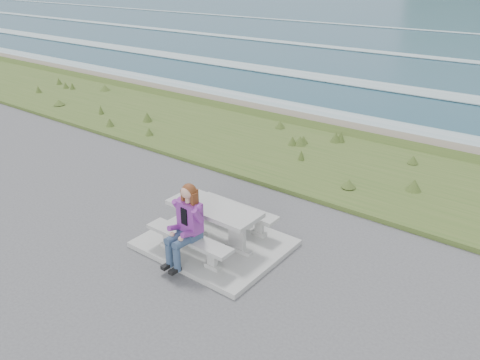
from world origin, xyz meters
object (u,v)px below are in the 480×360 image
at_px(picnic_table, 214,214).
at_px(bench_seaward, 237,211).
at_px(seated_woman, 184,235).
at_px(bench_landward, 189,241).

xyz_separation_m(picnic_table, bench_seaward, (0.00, 0.70, -0.23)).
relative_size(bench_seaward, seated_woman, 1.23).
height_order(picnic_table, bench_landward, picnic_table).
bearing_deg(bench_landward, picnic_table, 90.00).
relative_size(picnic_table, seated_woman, 1.23).
bearing_deg(picnic_table, bench_landward, -90.00).
height_order(bench_landward, seated_woman, seated_woman).
height_order(bench_seaward, seated_woman, seated_woman).
xyz_separation_m(bench_landward, seated_woman, (0.02, -0.14, 0.19)).
bearing_deg(seated_woman, bench_landward, 103.94).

